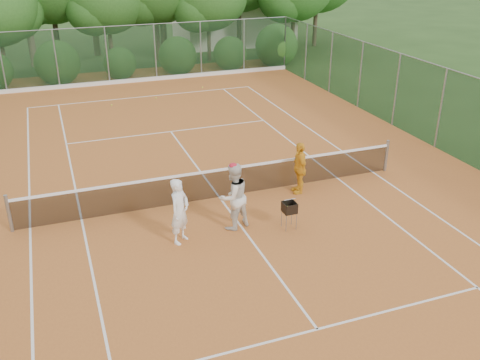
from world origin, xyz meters
The scene contains 13 objects.
ground centered at (0.00, 0.00, 0.00)m, with size 120.00×120.00×0.00m, color #254318.
clay_court centered at (0.00, 0.00, 0.01)m, with size 18.00×36.00×0.02m, color #B56529.
club_building centered at (9.00, 24.00, 1.50)m, with size 8.00×5.00×3.00m, color beige.
tennis_net centered at (0.00, 0.00, 0.53)m, with size 11.97×0.10×1.10m.
player_white centered at (-1.75, -2.07, 0.91)m, with size 0.65×0.43×1.79m, color white.
player_center_grp centered at (-0.21, -1.85, 0.97)m, with size 1.10×0.97×1.92m.
player_yellow centered at (2.44, -0.46, 0.84)m, with size 0.97×0.40×1.65m, color gold.
ball_hopper centered at (1.20, -2.42, 0.64)m, with size 0.34×0.34×0.78m.
stray_ball_a centered at (-1.76, 10.88, 0.05)m, with size 0.07×0.07×0.07m, color #D2E134.
stray_ball_b centered at (3.16, 12.48, 0.05)m, with size 0.07×0.07×0.07m, color yellow.
stray_ball_c centered at (0.45, 11.35, 0.05)m, with size 0.07×0.07×0.07m, color #BACA2F.
court_markings centered at (0.00, 0.00, 0.02)m, with size 11.03×23.83×0.01m.
fence_back centered at (0.00, 15.00, 1.52)m, with size 18.07×0.07×3.00m.
Camera 1 is at (-4.47, -13.96, 7.39)m, focal length 40.00 mm.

